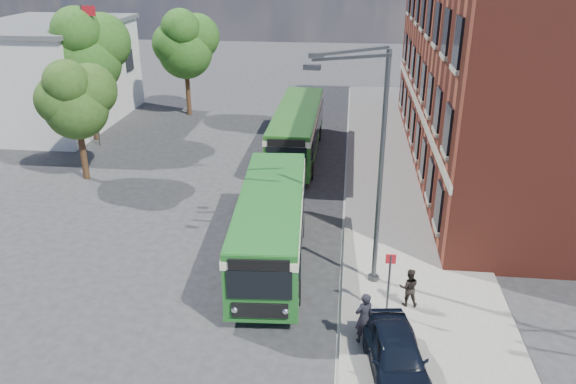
# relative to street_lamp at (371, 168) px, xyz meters

# --- Properties ---
(ground) EXTENTS (120.00, 120.00, 0.00)m
(ground) POSITION_rel_street_lamp_xyz_m (-4.84, 2.00, -4.79)
(ground) COLOR #2B2B2D
(ground) RESTS_ON ground
(pavement) EXTENTS (6.00, 48.00, 0.15)m
(pavement) POSITION_rel_street_lamp_xyz_m (2.16, 10.00, -4.72)
(pavement) COLOR gray
(pavement) RESTS_ON ground
(kerb_line) EXTENTS (0.12, 48.00, 0.01)m
(kerb_line) POSITION_rel_street_lamp_xyz_m (-0.89, 10.00, -4.79)
(kerb_line) COLOR beige
(kerb_line) RESTS_ON ground
(brick_office) EXTENTS (12.10, 26.00, 14.20)m
(brick_office) POSITION_rel_street_lamp_xyz_m (9.16, 14.00, 2.18)
(brick_office) COLOR maroon
(brick_office) RESTS_ON ground
(white_building) EXTENTS (9.40, 13.40, 7.30)m
(white_building) POSITION_rel_street_lamp_xyz_m (-22.84, 20.00, -1.13)
(white_building) COLOR silver
(white_building) RESTS_ON ground
(flagpole) EXTENTS (0.95, 0.10, 9.00)m
(flagpole) POSITION_rel_street_lamp_xyz_m (-17.29, 15.00, 0.15)
(flagpole) COLOR #3B3E41
(flagpole) RESTS_ON ground
(street_lamp) EXTENTS (2.96, 2.38, 9.00)m
(street_lamp) POSITION_rel_street_lamp_xyz_m (0.00, 0.00, 0.00)
(street_lamp) COLOR #3B3E41
(street_lamp) RESTS_ON ground
(bus_stop_sign) EXTENTS (0.35, 0.08, 2.52)m
(bus_stop_sign) POSITION_rel_street_lamp_xyz_m (0.76, -2.20, -3.28)
(bus_stop_sign) COLOR #3B3E41
(bus_stop_sign) RESTS_ON ground
(bus_front) EXTENTS (3.18, 10.24, 3.02)m
(bus_front) POSITION_rel_street_lamp_xyz_m (-3.84, 1.30, -2.96)
(bus_front) COLOR #206322
(bus_front) RESTS_ON ground
(bus_rear) EXTENTS (2.67, 11.93, 3.02)m
(bus_rear) POSITION_rel_street_lamp_xyz_m (-4.04, 14.62, -2.96)
(bus_rear) COLOR #255E1E
(bus_rear) RESTS_ON ground
(parked_car) EXTENTS (2.19, 4.29, 1.40)m
(parked_car) POSITION_rel_street_lamp_xyz_m (0.87, -5.33, -3.94)
(parked_car) COLOR black
(parked_car) RESTS_ON pavement
(pedestrian_a) EXTENTS (0.79, 0.70, 1.81)m
(pedestrian_a) POSITION_rel_street_lamp_xyz_m (-0.10, -3.84, -3.73)
(pedestrian_a) COLOR black
(pedestrian_a) RESTS_ON pavement
(pedestrian_b) EXTENTS (0.71, 0.55, 1.46)m
(pedestrian_b) POSITION_rel_street_lamp_xyz_m (1.54, -1.59, -3.91)
(pedestrian_b) COLOR black
(pedestrian_b) RESTS_ON pavement
(tree_left) EXTENTS (4.05, 3.86, 6.85)m
(tree_left) POSITION_rel_street_lamp_xyz_m (-15.55, 9.19, -0.15)
(tree_left) COLOR #382514
(tree_left) RESTS_ON ground
(tree_mid) EXTENTS (5.26, 5.00, 8.88)m
(tree_mid) POSITION_rel_street_lamp_xyz_m (-17.95, 16.13, 1.23)
(tree_mid) COLOR #382514
(tree_mid) RESTS_ON ground
(tree_right) EXTENTS (4.83, 4.59, 8.15)m
(tree_right) POSITION_rel_street_lamp_xyz_m (-13.38, 23.11, 0.74)
(tree_right) COLOR #382514
(tree_right) RESTS_ON ground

